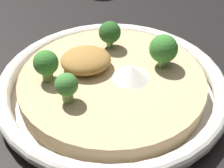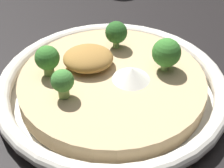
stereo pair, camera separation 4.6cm
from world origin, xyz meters
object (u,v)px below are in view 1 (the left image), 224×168
(risotto_bowl, at_px, (112,86))
(broccoli_front_right, at_px, (46,64))
(broccoli_left, at_px, (163,49))
(broccoli_front, at_px, (110,33))
(broccoli_right, at_px, (67,86))

(risotto_bowl, xyz_separation_m, broccoli_front_right, (0.08, -0.01, 0.04))
(broccoli_left, height_order, broccoli_front, broccoli_left)
(broccoli_right, height_order, broccoli_left, broccoli_left)
(broccoli_front_right, bearing_deg, broccoli_front, -146.03)
(risotto_bowl, height_order, broccoli_right, broccoli_right)
(broccoli_left, distance_m, broccoli_front, 0.08)
(risotto_bowl, xyz_separation_m, broccoli_left, (-0.07, -0.01, 0.04))
(risotto_bowl, relative_size, broccoli_front, 7.62)
(broccoli_right, bearing_deg, broccoli_left, -159.05)
(risotto_bowl, relative_size, broccoli_front_right, 7.33)
(risotto_bowl, relative_size, broccoli_left, 6.73)
(broccoli_right, xyz_separation_m, broccoli_left, (-0.13, -0.05, 0.00))
(broccoli_front_right, xyz_separation_m, broccoli_front, (-0.09, -0.06, -0.00))
(risotto_bowl, distance_m, broccoli_front_right, 0.09)
(risotto_bowl, bearing_deg, broccoli_front, -97.22)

